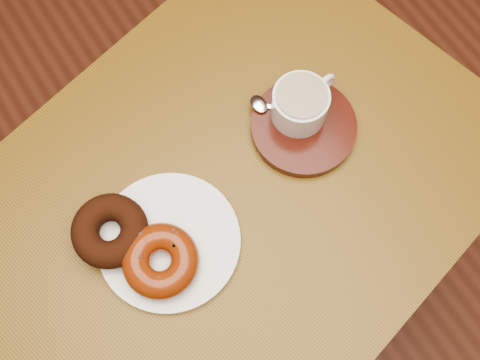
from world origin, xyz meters
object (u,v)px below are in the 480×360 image
cafe_table (230,215)px  saucer (304,127)px  donut_plate (169,241)px  coffee_cup (301,104)px

cafe_table → saucer: saucer is taller
saucer → cafe_table: bearing=-171.4°
cafe_table → donut_plate: 0.17m
cafe_table → coffee_cup: size_ratio=8.47×
donut_plate → saucer: saucer is taller
saucer → coffee_cup: bearing=76.5°
donut_plate → coffee_cup: (0.27, 0.06, 0.04)m
cafe_table → coffee_cup: bearing=2.0°
cafe_table → coffee_cup: coffee_cup is taller
cafe_table → donut_plate: donut_plate is taller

